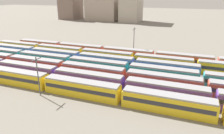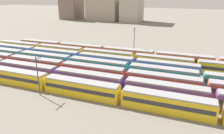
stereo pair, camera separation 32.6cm
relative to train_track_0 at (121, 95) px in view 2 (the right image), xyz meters
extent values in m
plane|color=slate|center=(-40.90, 15.60, -1.90)|extent=(600.00, 600.00, 0.00)
cube|color=yellow|center=(-28.35, 0.00, -0.20)|extent=(18.00, 3.00, 3.40)
cube|color=#2D2D33|center=(-28.35, 0.00, 0.20)|extent=(17.20, 3.06, 0.90)
cube|color=#939399|center=(-28.35, 0.00, 1.67)|extent=(17.60, 2.70, 0.35)
cube|color=yellow|center=(-9.45, 0.00, -0.20)|extent=(18.00, 3.00, 3.40)
cube|color=#2D2D33|center=(-9.45, 0.00, 0.20)|extent=(17.20, 3.06, 0.90)
cube|color=#939399|center=(-9.45, 0.00, 1.67)|extent=(17.60, 2.70, 0.35)
cube|color=yellow|center=(9.45, 0.00, -0.20)|extent=(18.00, 3.00, 3.40)
cube|color=#2D2D33|center=(9.45, 0.00, 0.20)|extent=(17.20, 3.06, 0.90)
cube|color=#939399|center=(9.45, 0.00, 1.67)|extent=(17.60, 2.70, 0.35)
cube|color=#6B429E|center=(-29.29, 5.20, -0.20)|extent=(18.00, 3.00, 3.40)
cube|color=#2D2D33|center=(-29.29, 5.20, 0.20)|extent=(17.20, 3.06, 0.90)
cube|color=#939399|center=(-29.29, 5.20, 1.67)|extent=(17.60, 2.70, 0.35)
cube|color=#6B429E|center=(-10.39, 5.20, -0.20)|extent=(18.00, 3.00, 3.40)
cube|color=#2D2D33|center=(-10.39, 5.20, 0.20)|extent=(17.20, 3.06, 0.90)
cube|color=#939399|center=(-10.39, 5.20, 1.67)|extent=(17.60, 2.70, 0.35)
cube|color=#6B429E|center=(8.51, 5.20, -0.20)|extent=(18.00, 3.00, 3.40)
cube|color=#2D2D33|center=(8.51, 5.20, 0.20)|extent=(17.20, 3.06, 0.90)
cube|color=#939399|center=(8.51, 5.20, 1.67)|extent=(17.60, 2.70, 0.35)
cube|color=#BC4C38|center=(-30.68, 10.40, -0.20)|extent=(18.00, 3.00, 3.40)
cube|color=#2D2D33|center=(-30.68, 10.40, 0.20)|extent=(17.20, 3.06, 0.90)
cube|color=#939399|center=(-30.68, 10.40, 1.67)|extent=(17.60, 2.70, 0.35)
cube|color=#BC4C38|center=(-11.78, 10.40, -0.20)|extent=(18.00, 3.00, 3.40)
cube|color=#2D2D33|center=(-11.78, 10.40, 0.20)|extent=(17.20, 3.06, 0.90)
cube|color=#939399|center=(-11.78, 10.40, 1.67)|extent=(17.60, 2.70, 0.35)
cube|color=#BC4C38|center=(7.12, 10.40, -0.20)|extent=(18.00, 3.00, 3.40)
cube|color=#2D2D33|center=(7.12, 10.40, 0.20)|extent=(17.20, 3.06, 0.90)
cube|color=#939399|center=(7.12, 10.40, 1.67)|extent=(17.60, 2.70, 0.35)
cube|color=teal|center=(-50.40, 15.60, -0.20)|extent=(18.00, 3.00, 3.40)
cube|color=#2D2D33|center=(-50.40, 15.60, 0.20)|extent=(17.20, 3.06, 0.90)
cube|color=#939399|center=(-50.40, 15.60, 1.67)|extent=(17.60, 2.70, 0.35)
cube|color=teal|center=(-31.50, 15.60, -0.20)|extent=(18.00, 3.00, 3.40)
cube|color=#2D2D33|center=(-31.50, 15.60, 0.20)|extent=(17.20, 3.06, 0.90)
cube|color=#939399|center=(-31.50, 15.60, 1.67)|extent=(17.60, 2.70, 0.35)
cube|color=teal|center=(-12.60, 15.60, -0.20)|extent=(18.00, 3.00, 3.40)
cube|color=#2D2D33|center=(-12.60, 15.60, 0.20)|extent=(17.20, 3.06, 0.90)
cube|color=#939399|center=(-12.60, 15.60, 1.67)|extent=(17.60, 2.70, 0.35)
cube|color=teal|center=(6.30, 15.60, -0.20)|extent=(18.00, 3.00, 3.40)
cube|color=#2D2D33|center=(6.30, 15.60, 0.20)|extent=(17.20, 3.06, 0.90)
cube|color=#939399|center=(6.30, 15.60, 1.67)|extent=(17.60, 2.70, 0.35)
cube|color=#4C70BC|center=(-50.01, 20.80, -0.20)|extent=(18.00, 3.00, 3.40)
cube|color=#2D2D33|center=(-50.01, 20.80, 0.20)|extent=(17.20, 3.06, 0.90)
cube|color=#939399|center=(-50.01, 20.80, 1.67)|extent=(17.60, 2.70, 0.35)
cube|color=#4C70BC|center=(-31.11, 20.80, -0.20)|extent=(18.00, 3.00, 3.40)
cube|color=#2D2D33|center=(-31.11, 20.80, 0.20)|extent=(17.20, 3.06, 0.90)
cube|color=#939399|center=(-31.11, 20.80, 1.67)|extent=(17.60, 2.70, 0.35)
cube|color=#4C70BC|center=(-12.21, 20.80, -0.20)|extent=(18.00, 3.00, 3.40)
cube|color=#2D2D33|center=(-12.21, 20.80, 0.20)|extent=(17.20, 3.06, 0.90)
cube|color=#939399|center=(-12.21, 20.80, 1.67)|extent=(17.60, 2.70, 0.35)
cube|color=#4C70BC|center=(6.69, 20.80, -0.20)|extent=(18.00, 3.00, 3.40)
cube|color=#2D2D33|center=(6.69, 20.80, 0.20)|extent=(17.20, 3.06, 0.90)
cube|color=#939399|center=(6.69, 20.80, 1.67)|extent=(17.60, 2.70, 0.35)
cube|color=yellow|center=(-51.82, 26.00, -0.20)|extent=(18.00, 3.00, 3.40)
cube|color=#2D2D33|center=(-51.82, 26.00, 0.20)|extent=(17.20, 3.06, 0.90)
cube|color=#939399|center=(-51.82, 26.00, 1.67)|extent=(17.60, 2.70, 0.35)
cube|color=yellow|center=(-32.92, 26.00, -0.20)|extent=(18.00, 3.00, 3.40)
cube|color=#2D2D33|center=(-32.92, 26.00, 0.20)|extent=(17.20, 3.06, 0.90)
cube|color=#939399|center=(-32.92, 26.00, 1.67)|extent=(17.60, 2.70, 0.35)
cube|color=yellow|center=(-14.02, 26.00, -0.20)|extent=(18.00, 3.00, 3.40)
cube|color=#2D2D33|center=(-14.02, 26.00, 0.20)|extent=(17.20, 3.06, 0.90)
cube|color=#939399|center=(-14.02, 26.00, 1.67)|extent=(17.60, 2.70, 0.35)
cube|color=yellow|center=(4.88, 26.00, -0.20)|extent=(18.00, 3.00, 3.40)
cube|color=#2D2D33|center=(4.88, 26.00, 0.20)|extent=(17.20, 3.06, 0.90)
cube|color=#939399|center=(4.88, 26.00, 1.67)|extent=(17.60, 2.70, 0.35)
cube|color=#BC4C38|center=(-45.95, 31.20, -0.20)|extent=(18.00, 3.00, 3.40)
cube|color=#2D2D33|center=(-45.95, 31.20, 0.20)|extent=(17.20, 3.06, 0.90)
cube|color=#939399|center=(-45.95, 31.20, 1.67)|extent=(17.60, 2.70, 0.35)
cube|color=#BC4C38|center=(-27.05, 31.20, -0.20)|extent=(18.00, 3.00, 3.40)
cube|color=#2D2D33|center=(-27.05, 31.20, 0.20)|extent=(17.20, 3.06, 0.90)
cube|color=#939399|center=(-27.05, 31.20, 1.67)|extent=(17.60, 2.70, 0.35)
cube|color=#BC4C38|center=(-8.15, 31.20, -0.20)|extent=(18.00, 3.00, 3.40)
cube|color=#2D2D33|center=(-8.15, 31.20, 0.20)|extent=(17.20, 3.06, 0.90)
cube|color=#939399|center=(-8.15, 31.20, 1.67)|extent=(17.60, 2.70, 0.35)
cube|color=#BC4C38|center=(10.75, 31.20, -0.20)|extent=(18.00, 3.00, 3.40)
cube|color=#2D2D33|center=(10.75, 31.20, 0.20)|extent=(17.20, 3.06, 0.90)
cube|color=#939399|center=(10.75, 31.20, 1.67)|extent=(17.60, 2.70, 0.35)
cylinder|color=#4C4C51|center=(-18.52, -3.20, 2.68)|extent=(0.24, 0.24, 9.16)
cube|color=#47474C|center=(-18.52, -3.20, 6.65)|extent=(0.16, 3.20, 0.16)
cylinder|color=#4C4C51|center=(-6.84, 34.07, 3.51)|extent=(0.24, 0.24, 10.82)
cube|color=#47474C|center=(-6.84, 34.07, 8.32)|extent=(0.16, 3.20, 0.16)
cube|color=#7A665B|center=(-93.24, 133.88, 11.97)|extent=(15.32, 19.32, 27.75)
cube|color=#A89989|center=(-61.72, 133.88, 10.02)|extent=(26.51, 17.92, 23.84)
cube|color=#B2A899|center=(-36.69, 133.88, 14.06)|extent=(14.84, 21.27, 31.92)
camera|label=1|loc=(12.50, -38.28, 20.18)|focal=34.08mm
camera|label=2|loc=(12.80, -38.16, 20.18)|focal=34.08mm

